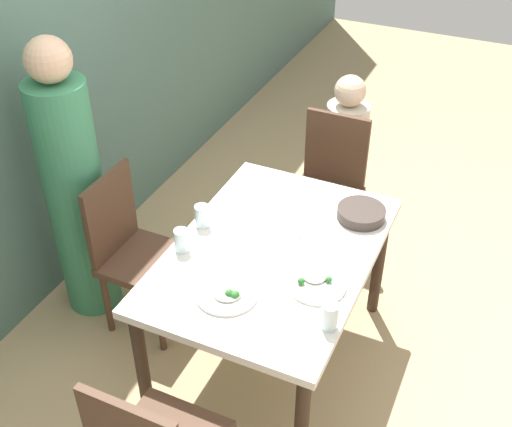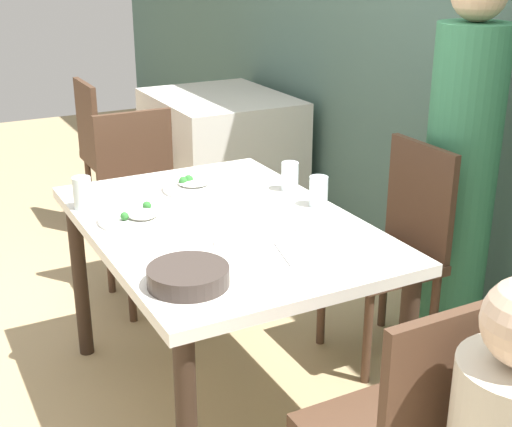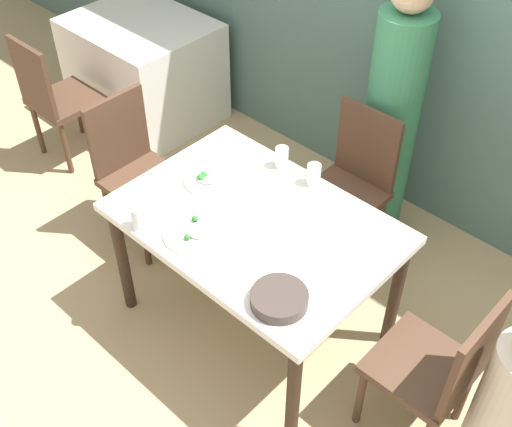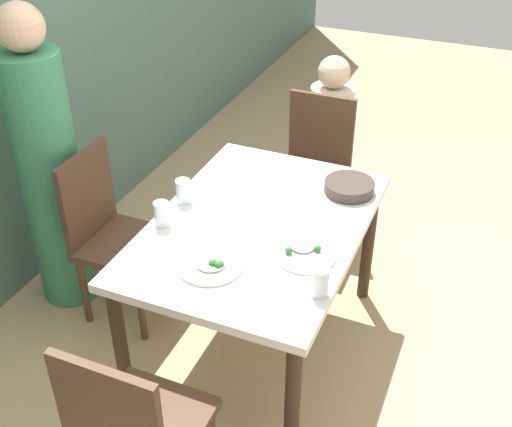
% 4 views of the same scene
% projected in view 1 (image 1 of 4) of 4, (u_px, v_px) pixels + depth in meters
% --- Properties ---
extents(ground_plane, '(10.00, 10.00, 0.00)m').
position_uv_depth(ground_plane, '(271.00, 358.00, 3.35)').
color(ground_plane, tan).
extents(wall_back, '(10.00, 0.06, 2.70)m').
position_uv_depth(wall_back, '(3.00, 70.00, 3.02)').
color(wall_back, '#4C6B60').
rests_on(wall_back, ground_plane).
extents(dining_table, '(1.26, 0.88, 0.73)m').
position_uv_depth(dining_table, '(273.00, 264.00, 2.96)').
color(dining_table, silver).
rests_on(dining_table, ground_plane).
extents(chair_adult_spot, '(0.40, 0.40, 0.89)m').
position_uv_depth(chair_adult_spot, '(134.00, 249.00, 3.32)').
color(chair_adult_spot, '#4C3323').
rests_on(chair_adult_spot, ground_plane).
extents(chair_child_spot, '(0.40, 0.40, 0.89)m').
position_uv_depth(chair_child_spot, '(328.00, 185.00, 3.80)').
color(chair_child_spot, '#4C3323').
rests_on(chair_child_spot, ground_plane).
extents(person_adult, '(0.30, 0.30, 1.57)m').
position_uv_depth(person_adult, '(75.00, 193.00, 3.27)').
color(person_adult, '#387F56').
rests_on(person_adult, ground_plane).
extents(person_child, '(0.26, 0.26, 1.05)m').
position_uv_depth(person_child, '(344.00, 160.00, 4.01)').
color(person_child, beige).
rests_on(person_child, ground_plane).
extents(bowl_curry, '(0.23, 0.23, 0.05)m').
position_uv_depth(bowl_curry, '(361.00, 213.00, 3.09)').
color(bowl_curry, '#3D332D').
rests_on(bowl_curry, dining_table).
extents(plate_rice_adult, '(0.27, 0.27, 0.05)m').
position_uv_depth(plate_rice_adult, '(227.00, 293.00, 2.66)').
color(plate_rice_adult, white).
rests_on(plate_rice_adult, dining_table).
extents(plate_rice_child, '(0.25, 0.25, 0.05)m').
position_uv_depth(plate_rice_child, '(316.00, 283.00, 2.72)').
color(plate_rice_child, white).
rests_on(plate_rice_child, dining_table).
extents(glass_water_tall, '(0.07, 0.07, 0.12)m').
position_uv_depth(glass_water_tall, '(330.00, 316.00, 2.49)').
color(glass_water_tall, silver).
rests_on(glass_water_tall, dining_table).
extents(glass_water_short, '(0.07, 0.07, 0.11)m').
position_uv_depth(glass_water_short, '(202.00, 216.00, 3.03)').
color(glass_water_short, silver).
rests_on(glass_water_short, dining_table).
extents(glass_water_center, '(0.07, 0.07, 0.11)m').
position_uv_depth(glass_water_center, '(181.00, 240.00, 2.88)').
color(glass_water_center, silver).
rests_on(glass_water_center, dining_table).
extents(napkin_folded, '(0.14, 0.14, 0.01)m').
position_uv_depth(napkin_folded, '(242.00, 212.00, 3.14)').
color(napkin_folded, white).
rests_on(napkin_folded, dining_table).
extents(fork_steel, '(0.18, 0.06, 0.01)m').
position_uv_depth(fork_steel, '(291.00, 206.00, 3.19)').
color(fork_steel, silver).
rests_on(fork_steel, dining_table).
extents(spoon_steel, '(0.18, 0.08, 0.01)m').
position_uv_depth(spoon_steel, '(298.00, 239.00, 2.97)').
color(spoon_steel, silver).
rests_on(spoon_steel, dining_table).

